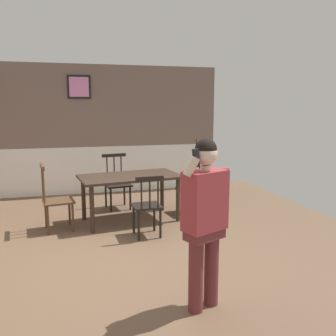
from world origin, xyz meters
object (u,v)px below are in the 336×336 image
Objects in this scene: chair_by_doorway at (194,188)px; person_figure at (205,214)px; dining_table at (130,181)px; chair_at_table_head at (147,206)px; chair_near_window at (117,183)px; chair_opposite_corner at (56,199)px.

chair_by_doorway is 0.59× the size of person_figure.
dining_table is at bearing 90.26° from chair_by_doorway.
person_figure reaches higher than chair_by_doorway.
chair_at_table_head is (-1.08, -1.01, 0.01)m from chair_by_doorway.
chair_near_window is at bearing 98.45° from dining_table.
chair_near_window is 1.06× the size of chair_by_doorway.
chair_opposite_corner reaches higher than chair_by_doorway.
chair_opposite_corner reaches higher than dining_table.
dining_table is 1.07× the size of person_figure.
chair_near_window is 1.09× the size of chair_at_table_head.
chair_by_doorway is 1.48m from chair_at_table_head.
person_figure is at bearing 154.56° from chair_by_doorway.
chair_by_doorway is (1.20, 0.18, -0.22)m from dining_table.
dining_table is 1.87× the size of chair_at_table_head.
chair_by_doorway is at bearing 90.43° from chair_opposite_corner.
chair_near_window is at bearing 125.21° from chair_opposite_corner.
person_figure reaches higher than chair_near_window.
person_figure is at bearing 20.41° from chair_opposite_corner.
chair_at_table_head is at bearing 55.73° from chair_opposite_corner.
chair_opposite_corner reaches higher than chair_at_table_head.
chair_at_table_head is at bearing -81.81° from dining_table.
chair_near_window is 3.75m from person_figure.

